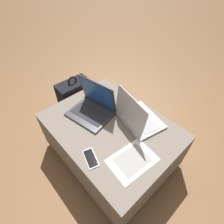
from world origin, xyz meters
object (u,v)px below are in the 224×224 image
at_px(cell_phone, 91,158).
at_px(backpack, 76,101).
at_px(coffee_mug, 89,91).
at_px(paper_sheet, 132,160).
at_px(laptop_far, 137,117).
at_px(laptop_near, 93,107).

distance_m(cell_phone, backpack, 0.84).
bearing_deg(coffee_mug, cell_phone, -36.61).
distance_m(backpack, paper_sheet, 0.96).
bearing_deg(laptop_far, laptop_near, 42.27).
bearing_deg(cell_phone, coffee_mug, 70.93).
relative_size(laptop_near, paper_sheet, 1.18).
bearing_deg(paper_sheet, backpack, 175.93).
height_order(laptop_far, paper_sheet, laptop_far).
bearing_deg(cell_phone, laptop_far, 19.32).
distance_m(backpack, coffee_mug, 0.33).
relative_size(laptop_far, paper_sheet, 1.21).
distance_m(laptop_near, paper_sheet, 0.52).
bearing_deg(cell_phone, paper_sheet, -27.08).
height_order(laptop_near, cell_phone, laptop_near).
height_order(laptop_near, laptop_far, laptop_near).
bearing_deg(backpack, cell_phone, 65.79).
xyz_separation_m(laptop_near, coffee_mug, (-0.19, 0.11, -0.01)).
bearing_deg(laptop_near, coffee_mug, 139.75).
height_order(laptop_near, backpack, laptop_near).
relative_size(paper_sheet, coffee_mug, 2.73).
bearing_deg(laptop_far, coffee_mug, 20.35).
bearing_deg(paper_sheet, laptop_far, 133.49).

